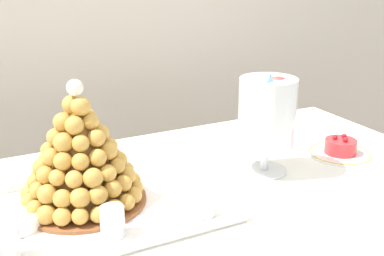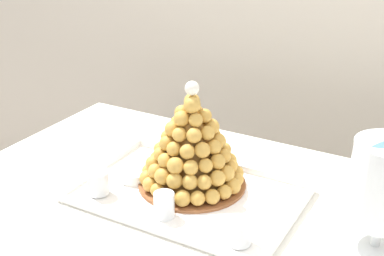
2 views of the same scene
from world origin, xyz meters
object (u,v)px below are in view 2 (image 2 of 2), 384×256
Objects in this scene: dessert_cup_centre at (240,234)px; creme_brulee_ramekin at (137,172)px; dessert_cup_left at (98,183)px; dessert_cup_mid_left at (164,206)px; croquembouche at (192,147)px; wine_glass at (206,138)px; serving_tray at (188,195)px.

dessert_cup_centre reaches higher than creme_brulee_ramekin.
dessert_cup_left is 0.20m from dessert_cup_mid_left.
dessert_cup_centre is at bearing -2.68° from dessert_cup_mid_left.
croquembouche is 5.55× the size of dessert_cup_centre.
wine_glass is (0.00, 0.07, -0.00)m from croquembouche.
creme_brulee_ramekin is at bearing -143.15° from wine_glass.
dessert_cup_left is at bearing -140.49° from croquembouche.
creme_brulee_ramekin is (-0.16, 0.12, -0.01)m from dessert_cup_mid_left.
dessert_cup_centre is at bearing -31.88° from serving_tray.
serving_tray is 1.95× the size of croquembouche.
serving_tray is 0.16m from wine_glass.
wine_glass is at bearing 131.19° from dessert_cup_centre.
serving_tray is at bearing -72.56° from croquembouche.
wine_glass is at bearing 36.85° from creme_brulee_ramekin.
dessert_cup_mid_left is 0.24m from wine_glass.
croquembouche is at bearing 107.44° from serving_tray.
serving_tray is 9.28× the size of dessert_cup_left.
dessert_cup_left reaches higher than serving_tray.
dessert_cup_centre is at bearing -38.57° from croquembouche.
dessert_cup_left is 0.98× the size of dessert_cup_mid_left.
wine_glass is at bearing 89.40° from croquembouche.
serving_tray is 0.16m from creme_brulee_ramekin.
croquembouche is 0.18m from creme_brulee_ramekin.
creme_brulee_ramekin is 0.66× the size of wine_glass.
creme_brulee_ramekin is (-0.14, -0.04, -0.09)m from croquembouche.
dessert_cup_centre is (0.19, -0.12, 0.03)m from serving_tray.
wine_glass reaches higher than dessert_cup_mid_left.
croquembouche is at bearing 39.51° from dessert_cup_left.
dessert_cup_mid_left is (0.02, -0.16, -0.08)m from croquembouche.
dessert_cup_mid_left is at bearing -2.21° from dessert_cup_left.
dessert_cup_left is 0.12m from creme_brulee_ramekin.
dessert_cup_left is 1.16× the size of dessert_cup_centre.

